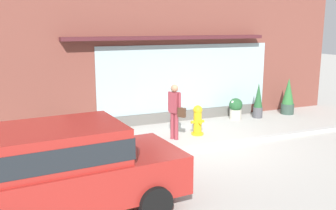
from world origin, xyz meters
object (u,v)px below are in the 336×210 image
object	(u,v)px
potted_plant_window_right	(258,101)
potted_plant_trailing_edge	(236,108)
potted_plant_doorstep	(53,132)
pedestrian_with_handbag	(175,108)
potted_plant_low_front	(288,97)
fire_hydrant	(198,120)
parked_car_red	(64,166)

from	to	relation	value
potted_plant_window_right	potted_plant_trailing_edge	size ratio (longest dim) A/B	1.68
potted_plant_doorstep	potted_plant_trailing_edge	distance (m)	6.46
potted_plant_window_right	potted_plant_trailing_edge	bearing A→B (deg)	170.32
pedestrian_with_handbag	potted_plant_window_right	bearing A→B (deg)	79.21
pedestrian_with_handbag	potted_plant_low_front	world-z (taller)	pedestrian_with_handbag
fire_hydrant	pedestrian_with_handbag	world-z (taller)	pedestrian_with_handbag
potted_plant_doorstep	potted_plant_trailing_edge	xyz separation A→B (m)	(6.46, 0.21, 0.10)
potted_plant_doorstep	pedestrian_with_handbag	bearing A→B (deg)	-19.80
parked_car_red	pedestrian_with_handbag	bearing A→B (deg)	38.60
potted_plant_doorstep	potted_plant_trailing_edge	world-z (taller)	potted_plant_trailing_edge
potted_plant_trailing_edge	fire_hydrant	bearing A→B (deg)	-150.51
pedestrian_with_handbag	potted_plant_low_front	distance (m)	5.54
potted_plant_window_right	potted_plant_trailing_edge	distance (m)	0.91
pedestrian_with_handbag	potted_plant_doorstep	bearing A→B (deg)	-138.54
fire_hydrant	potted_plant_low_front	world-z (taller)	potted_plant_low_front
potted_plant_doorstep	potted_plant_window_right	bearing A→B (deg)	0.50
parked_car_red	potted_plant_trailing_edge	size ratio (longest dim) A/B	5.51
fire_hydrant	parked_car_red	distance (m)	5.85
potted_plant_low_front	potted_plant_window_right	bearing A→B (deg)	-178.33
fire_hydrant	potted_plant_trailing_edge	size ratio (longest dim) A/B	1.22
pedestrian_with_handbag	parked_car_red	xyz separation A→B (m)	(-3.72, -3.46, -0.03)
fire_hydrant	potted_plant_window_right	xyz separation A→B (m)	(3.10, 1.11, 0.14)
fire_hydrant	potted_plant_window_right	world-z (taller)	potted_plant_window_right
potted_plant_low_front	potted_plant_doorstep	bearing A→B (deg)	-179.31
potted_plant_doorstep	potted_plant_low_front	distance (m)	8.76
parked_car_red	potted_plant_low_front	size ratio (longest dim) A/B	3.03
pedestrian_with_handbag	potted_plant_window_right	size ratio (longest dim) A/B	1.29
parked_car_red	potted_plant_low_front	distance (m)	10.27
potted_plant_window_right	potted_plant_low_front	size ratio (longest dim) A/B	0.93
parked_car_red	potted_plant_doorstep	xyz separation A→B (m)	(0.34, 4.67, -0.63)
potted_plant_low_front	parked_car_red	bearing A→B (deg)	-152.27
potted_plant_doorstep	potted_plant_low_front	xyz separation A→B (m)	(8.75, 0.10, 0.36)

